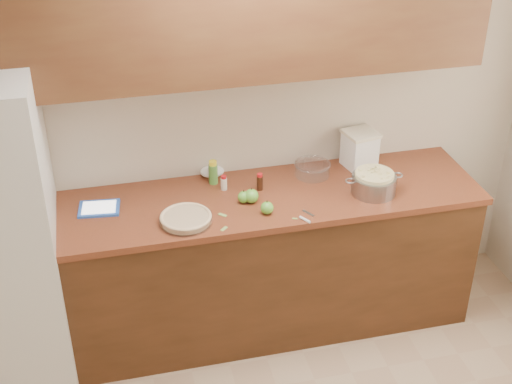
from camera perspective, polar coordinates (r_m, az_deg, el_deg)
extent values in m
plane|color=beige|center=(4.15, -1.28, 6.38)|extent=(3.60, 0.00, 3.60)
cube|color=#4F2A16|center=(4.32, -0.22, -5.84)|extent=(2.60, 0.65, 0.88)
cube|color=brown|center=(4.06, -0.23, -0.63)|extent=(2.64, 0.68, 0.04)
cube|color=brown|center=(3.77, -0.83, 14.36)|extent=(2.60, 0.34, 0.70)
cylinder|color=silver|center=(3.83, -5.63, -2.19)|extent=(0.29, 0.29, 0.04)
cylinder|color=#D1AF84|center=(3.83, -5.63, -2.18)|extent=(0.26, 0.26, 0.03)
torus|color=#D1AF84|center=(3.82, -5.64, -1.99)|extent=(0.28, 0.28, 0.02)
cylinder|color=gray|center=(4.12, 9.39, 0.62)|extent=(0.26, 0.26, 0.11)
torus|color=gray|center=(4.05, 7.57, 0.88)|extent=(0.06, 0.06, 0.01)
torus|color=gray|center=(4.15, 11.26, 1.33)|extent=(0.06, 0.06, 0.01)
cylinder|color=beige|center=(4.11, 9.41, 0.81)|extent=(0.22, 0.22, 0.12)
cube|color=white|center=(4.36, 8.28, 3.31)|extent=(0.20, 0.20, 0.21)
cube|color=beige|center=(4.31, 8.40, 4.65)|extent=(0.22, 0.22, 0.02)
cube|color=blue|center=(4.02, -12.44, -1.30)|extent=(0.24, 0.19, 0.01)
cube|color=white|center=(4.02, -12.45, -1.20)|extent=(0.20, 0.15, 0.00)
cube|color=gray|center=(3.91, 4.20, -1.69)|extent=(0.06, 0.08, 0.00)
cylinder|color=white|center=(3.84, 3.94, -2.22)|extent=(0.05, 0.07, 0.01)
cylinder|color=#4C8C38|center=(4.16, -3.45, 1.45)|extent=(0.05, 0.05, 0.12)
cylinder|color=yellow|center=(4.13, -3.48, 2.33)|extent=(0.05, 0.05, 0.02)
cylinder|color=beige|center=(4.11, -2.58, 0.66)|extent=(0.04, 0.04, 0.07)
cylinder|color=red|center=(4.08, -2.60, 1.20)|extent=(0.03, 0.03, 0.02)
cylinder|color=black|center=(4.10, 0.30, 0.73)|extent=(0.04, 0.04, 0.09)
cylinder|color=red|center=(4.07, 0.31, 1.36)|extent=(0.03, 0.03, 0.02)
cylinder|color=silver|center=(4.26, 4.53, 1.82)|extent=(0.21, 0.21, 0.08)
torus|color=silver|center=(4.24, 4.55, 2.25)|extent=(0.22, 0.22, 0.01)
ellipsoid|color=white|center=(4.25, -3.53, 1.65)|extent=(0.17, 0.15, 0.06)
sphere|color=#5AA734|center=(3.98, -0.99, -0.41)|extent=(0.07, 0.07, 0.07)
cylinder|color=#3F2D19|center=(3.96, -0.99, 0.09)|extent=(0.01, 0.01, 0.01)
sphere|color=#5AA734|center=(3.98, -0.37, -0.33)|extent=(0.08, 0.08, 0.08)
cylinder|color=#3F2D19|center=(3.95, -0.37, 0.25)|extent=(0.01, 0.01, 0.01)
sphere|color=#5AA734|center=(3.88, 0.89, -1.28)|extent=(0.07, 0.07, 0.07)
cylinder|color=#3F2D19|center=(3.86, 0.89, -0.75)|extent=(0.01, 0.01, 0.01)
cube|color=#88AD54|center=(3.89, -2.70, -1.84)|extent=(0.05, 0.05, 0.00)
cube|color=#88AD54|center=(3.86, 3.12, -2.13)|extent=(0.03, 0.02, 0.00)
cube|color=#88AD54|center=(3.77, -2.58, -2.95)|extent=(0.05, 0.04, 0.00)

